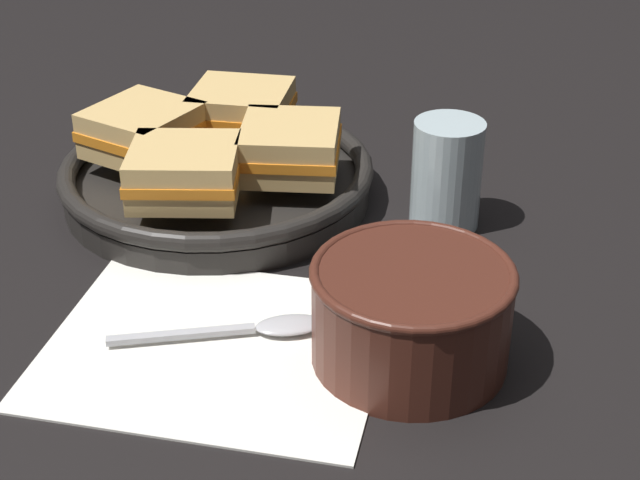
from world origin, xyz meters
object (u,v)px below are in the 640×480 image
skillet (217,179)px  soup_bowl (411,309)px  sandwich_far_right (290,147)px  spoon (260,328)px  sandwich_near_left (242,110)px  sandwich_far_left (185,172)px  sandwich_near_right (143,130)px  drinking_glass (447,174)px

skillet → soup_bowl: bearing=-52.7°
soup_bowl → sandwich_far_right: sandwich_far_right is taller
spoon → sandwich_near_left: size_ratio=1.58×
spoon → sandwich_far_left: (-0.09, 0.16, 0.06)m
skillet → sandwich_near_right: size_ratio=2.37×
sandwich_near_right → sandwich_far_left: 0.11m
skillet → sandwich_near_left: size_ratio=2.88×
soup_bowl → sandwich_far_right: bearing=116.3°
sandwich_near_right → sandwich_far_right: bearing=-10.9°
sandwich_near_left → sandwich_near_right: 0.11m
soup_bowl → sandwich_far_left: (-0.21, 0.18, 0.02)m
soup_bowl → sandwich_near_left: 0.37m
soup_bowl → spoon: (-0.12, 0.02, -0.04)m
sandwich_near_left → sandwich_far_right: 0.11m
spoon → skillet: skillet is taller
spoon → sandwich_far_right: sandwich_far_right is taller
sandwich_near_left → sandwich_far_right: same height
spoon → skillet: bearing=94.1°
sandwich_far_right → drinking_glass: drinking_glass is taller
soup_bowl → sandwich_near_right: 0.38m
sandwich_far_left → drinking_glass: 0.24m
spoon → skillet: size_ratio=0.55×
sandwich_near_left → sandwich_near_right: bearing=-145.9°
skillet → sandwich_far_right: 0.09m
sandwich_far_left → sandwich_near_right: bearing=124.1°
soup_bowl → sandwich_near_left: (-0.18, 0.33, 0.02)m
soup_bowl → sandwich_far_left: bearing=139.4°
spoon → sandwich_far_right: size_ratio=1.69×
sandwich_near_right → sandwich_far_left: same height
spoon → sandwich_far_right: 0.22m
sandwich_far_left → sandwich_far_right: bearing=34.1°
sandwich_near_right → drinking_glass: drinking_glass is taller
spoon → sandwich_far_left: bearing=105.8°
soup_bowl → drinking_glass: size_ratio=1.47×
spoon → sandwich_near_left: bearing=87.3°
sandwich_far_left → sandwich_near_left: bearing=79.1°
soup_bowl → sandwich_near_right: (-0.27, 0.27, 0.02)m
skillet → sandwich_far_right: (0.07, -0.01, 0.04)m
sandwich_far_left → sandwich_far_right: size_ratio=1.05×
sandwich_near_left → sandwich_near_right: (-0.09, -0.06, 0.00)m
spoon → drinking_glass: drinking_glass is taller
skillet → sandwich_far_right: size_ratio=3.09×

